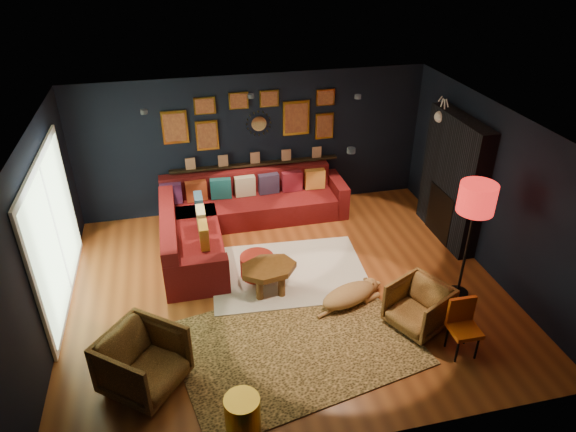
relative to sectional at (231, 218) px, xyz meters
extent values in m
plane|color=brown|center=(0.61, -1.81, -0.32)|extent=(6.50, 6.50, 0.00)
plane|color=black|center=(0.61, 0.94, 0.98)|extent=(6.50, 0.00, 6.50)
plane|color=black|center=(0.61, -4.56, 0.98)|extent=(6.50, 0.00, 6.50)
plane|color=black|center=(-2.64, -1.81, 0.98)|extent=(0.00, 5.50, 5.50)
plane|color=black|center=(3.86, -1.81, 0.98)|extent=(0.00, 5.50, 5.50)
plane|color=silver|center=(0.61, -1.81, 2.28)|extent=(6.50, 6.50, 0.00)
cube|color=maroon|center=(0.41, 0.44, -0.11)|extent=(3.20, 0.95, 0.42)
cube|color=maroon|center=(0.41, 0.80, 0.31)|extent=(3.20, 0.24, 0.46)
cube|color=maroon|center=(2.11, 0.44, 0.00)|extent=(0.22, 0.95, 0.64)
cube|color=maroon|center=(-0.71, -0.66, -0.11)|extent=(0.95, 2.20, 0.42)
cube|color=maroon|center=(-1.07, -0.66, 0.31)|extent=(0.24, 2.20, 0.46)
cube|color=maroon|center=(-0.71, -1.66, 0.00)|extent=(0.95, 0.22, 0.64)
cube|color=#612960|center=(-0.99, 0.59, 0.30)|extent=(0.38, 0.14, 0.38)
cube|color=#A03B1D|center=(-0.54, 0.59, 0.30)|extent=(0.38, 0.14, 0.38)
cube|color=#16525A|center=(-0.09, 0.59, 0.30)|extent=(0.38, 0.14, 0.38)
cube|color=beige|center=(0.36, 0.59, 0.30)|extent=(0.38, 0.14, 0.38)
cube|color=#342945|center=(0.81, 0.59, 0.30)|extent=(0.38, 0.14, 0.38)
cube|color=maroon|center=(1.26, 0.59, 0.30)|extent=(0.38, 0.14, 0.38)
cube|color=orange|center=(1.71, 0.59, 0.30)|extent=(0.38, 0.14, 0.38)
cube|color=#2A4B62|center=(-0.53, 0.04, 0.30)|extent=(0.14, 0.38, 0.38)
cube|color=#C8BC78|center=(-0.53, -0.46, 0.30)|extent=(0.14, 0.38, 0.38)
cube|color=#AB7C24|center=(-0.53, -0.96, 0.30)|extent=(0.14, 0.38, 0.38)
cube|color=black|center=(0.61, 0.87, 0.60)|extent=(3.20, 0.12, 0.04)
cube|color=gold|center=(-0.79, 0.91, 1.43)|extent=(0.45, 0.03, 0.60)
cube|color=#A25C2D|center=(-0.79, 0.89, 1.43)|extent=(0.38, 0.01, 0.51)
cube|color=gold|center=(-0.24, 0.91, 1.23)|extent=(0.40, 0.03, 0.55)
cube|color=#A25C2D|center=(-0.24, 0.89, 1.23)|extent=(0.34, 0.01, 0.47)
cube|color=gold|center=(-0.24, 0.91, 1.78)|extent=(0.38, 0.03, 0.30)
cube|color=#A25C2D|center=(-0.24, 0.89, 1.78)|extent=(0.32, 0.01, 0.25)
cube|color=gold|center=(1.41, 0.91, 1.43)|extent=(0.50, 0.03, 0.65)
cube|color=#A25C2D|center=(1.41, 0.89, 1.43)|extent=(0.42, 0.01, 0.55)
cube|color=gold|center=(1.96, 0.91, 1.23)|extent=(0.35, 0.03, 0.50)
cube|color=#A25C2D|center=(1.96, 0.89, 1.23)|extent=(0.30, 0.01, 0.42)
cube|color=gold|center=(1.96, 0.91, 1.78)|extent=(0.35, 0.03, 0.30)
cube|color=#A25C2D|center=(1.96, 0.89, 1.78)|extent=(0.30, 0.01, 0.25)
cube|color=gold|center=(0.36, 0.91, 1.83)|extent=(0.35, 0.03, 0.30)
cube|color=#A25C2D|center=(0.36, 0.89, 1.83)|extent=(0.30, 0.01, 0.25)
cube|color=gold|center=(0.91, 0.91, 1.83)|extent=(0.35, 0.03, 0.30)
cube|color=#A25C2D|center=(0.91, 0.89, 1.83)|extent=(0.30, 0.01, 0.25)
cylinder|color=silver|center=(0.71, 0.91, 1.38)|extent=(0.28, 0.03, 0.28)
cone|color=gold|center=(0.93, 0.91, 1.38)|extent=(0.03, 0.16, 0.03)
cone|color=gold|center=(0.92, 0.91, 1.46)|extent=(0.04, 0.16, 0.04)
cone|color=gold|center=(0.87, 0.91, 1.53)|extent=(0.04, 0.16, 0.04)
cone|color=gold|center=(0.80, 0.91, 1.58)|extent=(0.04, 0.16, 0.04)
cone|color=gold|center=(0.71, 0.91, 1.60)|extent=(0.03, 0.16, 0.03)
cone|color=gold|center=(0.63, 0.91, 1.58)|extent=(0.04, 0.16, 0.04)
cone|color=gold|center=(0.56, 0.91, 1.53)|extent=(0.04, 0.16, 0.04)
cone|color=gold|center=(0.51, 0.91, 1.46)|extent=(0.04, 0.16, 0.04)
cone|color=gold|center=(0.49, 0.91, 1.38)|extent=(0.03, 0.16, 0.03)
cone|color=gold|center=(0.51, 0.91, 1.29)|extent=(0.04, 0.16, 0.04)
cone|color=gold|center=(0.56, 0.91, 1.22)|extent=(0.04, 0.16, 0.04)
cone|color=gold|center=(0.63, 0.91, 1.17)|extent=(0.04, 0.16, 0.04)
cone|color=gold|center=(0.71, 0.91, 1.16)|extent=(0.03, 0.16, 0.03)
cone|color=gold|center=(0.80, 0.91, 1.17)|extent=(0.04, 0.16, 0.04)
cone|color=gold|center=(0.87, 0.91, 1.22)|extent=(0.04, 0.16, 0.04)
cone|color=gold|center=(0.92, 0.91, 1.29)|extent=(0.04, 0.16, 0.04)
cube|color=black|center=(3.71, -0.91, 0.78)|extent=(0.30, 1.60, 2.20)
cube|color=black|center=(3.65, -0.91, 0.13)|extent=(0.20, 0.80, 0.90)
cone|color=white|center=(3.80, -0.41, 1.73)|extent=(0.35, 0.28, 0.28)
sphere|color=white|center=(3.58, -0.41, 1.73)|extent=(0.20, 0.20, 0.20)
cylinder|color=white|center=(3.60, -0.47, 1.90)|extent=(0.02, 0.10, 0.28)
cylinder|color=white|center=(3.60, -0.35, 1.90)|extent=(0.02, 0.10, 0.28)
cube|color=white|center=(-2.61, -1.21, 0.78)|extent=(0.04, 2.80, 2.20)
cube|color=#B3D4A2|center=(-2.58, -1.21, 0.78)|extent=(0.01, 2.60, 2.00)
cube|color=white|center=(-2.58, -1.21, 0.78)|extent=(0.02, 0.06, 2.00)
cylinder|color=black|center=(-1.19, -0.61, 2.24)|extent=(0.10, 0.10, 0.06)
cylinder|color=black|center=(0.41, -0.21, 2.24)|extent=(0.10, 0.10, 0.06)
cylinder|color=black|center=(2.01, -0.61, 2.24)|extent=(0.10, 0.10, 0.06)
cylinder|color=black|center=(1.21, -2.61, 2.24)|extent=(0.10, 0.10, 0.06)
cube|color=silver|center=(0.73, -1.43, -0.31)|extent=(2.54, 1.92, 0.03)
cube|color=tan|center=(0.47, -2.99, -0.31)|extent=(3.43, 2.75, 0.02)
cylinder|color=brown|center=(0.17, -1.97, -0.11)|extent=(0.11, 0.11, 0.35)
cylinder|color=brown|center=(0.50, -1.97, -0.11)|extent=(0.11, 0.11, 0.35)
cylinder|color=brown|center=(0.33, -1.59, -0.11)|extent=(0.11, 0.11, 0.35)
cylinder|color=maroon|center=(0.23, -1.39, -0.12)|extent=(0.53, 0.53, 0.35)
imported|color=#B87B36|center=(-1.46, -3.27, 0.11)|extent=(1.14, 1.15, 0.86)
imported|color=#B87B36|center=(2.19, -3.01, 0.04)|extent=(0.92, 0.94, 0.73)
cylinder|color=gold|center=(-0.41, -4.16, -0.08)|extent=(0.39, 0.39, 0.49)
cylinder|color=black|center=(2.39, -3.75, -0.13)|extent=(0.03, 0.03, 0.39)
cylinder|color=black|center=(2.66, -3.76, -0.13)|extent=(0.03, 0.03, 0.39)
cylinder|color=black|center=(2.39, -3.48, -0.13)|extent=(0.03, 0.03, 0.39)
cylinder|color=black|center=(2.67, -3.48, -0.13)|extent=(0.03, 0.03, 0.39)
cube|color=#E95C14|center=(2.53, -3.62, 0.06)|extent=(0.37, 0.37, 0.06)
cube|color=#E95C14|center=(2.53, -3.47, 0.28)|extent=(0.37, 0.06, 0.37)
cylinder|color=black|center=(3.11, -2.50, -0.30)|extent=(0.31, 0.31, 0.04)
cylinder|color=black|center=(3.11, -2.50, 0.46)|extent=(0.04, 0.04, 1.49)
cylinder|color=red|center=(3.11, -2.50, 1.32)|extent=(0.51, 0.51, 0.42)
camera|label=1|loc=(-0.77, -7.92, 4.59)|focal=32.00mm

